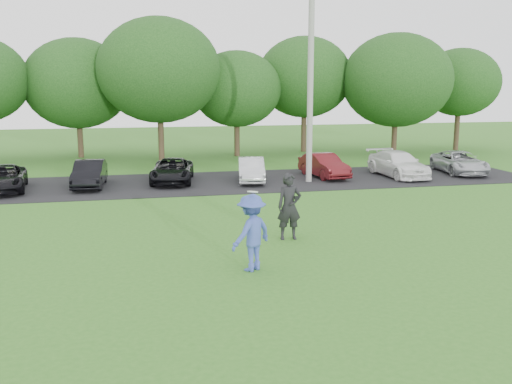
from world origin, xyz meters
TOP-DOWN VIEW (x-y plane):
  - ground at (0.00, 0.00)m, footprint 100.00×100.00m
  - parking_lot at (0.00, 13.00)m, footprint 32.00×6.50m
  - utility_pole at (4.52, 12.17)m, footprint 0.28×0.28m
  - frisbee_player at (-0.93, -0.21)m, footprint 1.46×1.33m
  - camera_bystander at (0.80, 2.44)m, footprint 0.75×0.51m
  - parked_cars at (0.62, 12.95)m, footprint 28.24×4.96m
  - tree_row at (1.51, 22.76)m, footprint 42.39×9.85m

SIDE VIEW (x-z plane):
  - ground at x=0.00m, z-range 0.00..0.00m
  - parking_lot at x=0.00m, z-range 0.00..0.03m
  - parked_cars at x=0.62m, z-range -0.01..1.25m
  - frisbee_player at x=-0.93m, z-range -0.08..2.05m
  - camera_bystander at x=0.80m, z-range 0.00..2.03m
  - utility_pole at x=4.52m, z-range 0.00..9.70m
  - tree_row at x=1.51m, z-range 0.59..9.23m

